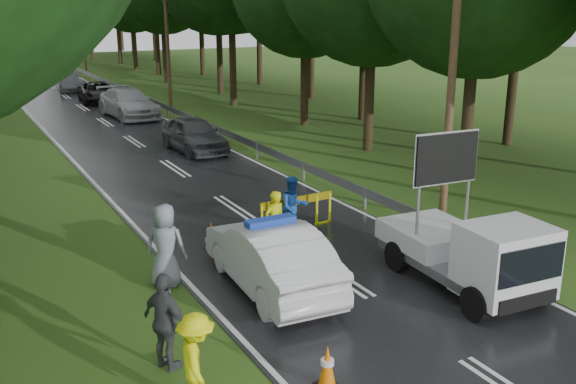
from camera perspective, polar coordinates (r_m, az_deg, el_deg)
ground at (r=15.93m, az=4.19°, el=-7.33°), size 160.00×160.00×0.00m
road at (r=43.45m, az=-17.79°, el=7.14°), size 7.00×140.00×0.02m
guardrail at (r=43.88m, az=-12.99°, el=8.30°), size 0.12×60.06×0.70m
utility_pole_near at (r=19.43m, az=14.52°, el=11.94°), size 1.40×0.24×10.00m
utility_pole_mid at (r=42.35m, az=-10.74°, el=14.29°), size 1.40×0.24×10.00m
utility_pole_far at (r=67.54m, az=-17.87°, el=14.48°), size 1.40×0.24×10.00m
police_sedan at (r=14.87m, az=-1.55°, el=-5.77°), size 1.95×4.86×1.73m
work_truck at (r=15.28m, az=16.00°, el=-5.16°), size 2.22×4.51×3.50m
barrier at (r=18.69m, az=0.79°, el=-1.15°), size 2.45×0.21×1.01m
officer at (r=16.94m, az=-1.19°, el=-2.70°), size 0.69×0.51×1.72m
civilian at (r=18.06m, az=0.50°, el=-1.36°), size 0.91×0.73×1.78m
bystander_left at (r=10.79m, az=-8.13°, el=-14.74°), size 0.80×1.18×1.69m
bystander_mid at (r=11.91m, az=-10.81°, el=-11.28°), size 0.84×1.17×1.85m
bystander_right at (r=15.25m, az=-10.83°, el=-4.68°), size 1.15×1.10×1.99m
queue_car_first at (r=29.14m, az=-8.38°, el=5.10°), size 1.99×4.66×1.57m
queue_car_second at (r=39.01m, az=-14.00°, el=7.68°), size 2.77×5.84×1.65m
queue_car_third at (r=45.64m, az=-16.55°, el=8.50°), size 2.65×5.02×1.34m
queue_car_fourth at (r=52.13m, az=-18.93°, el=9.24°), size 2.03×4.44×1.41m
cone_near_left at (r=11.46m, az=3.51°, el=-15.25°), size 0.38×0.38×0.81m
cone_center at (r=17.22m, az=-0.51°, el=-4.24°), size 0.32×0.32×0.68m
cone_far at (r=17.79m, az=-0.78°, el=-3.57°), size 0.32×0.32×0.68m
cone_left_mid at (r=17.41m, az=-6.81°, el=-3.91°), size 0.38×0.38×0.81m
cone_right at (r=18.88m, az=10.73°, el=-2.63°), size 0.33×0.33×0.70m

